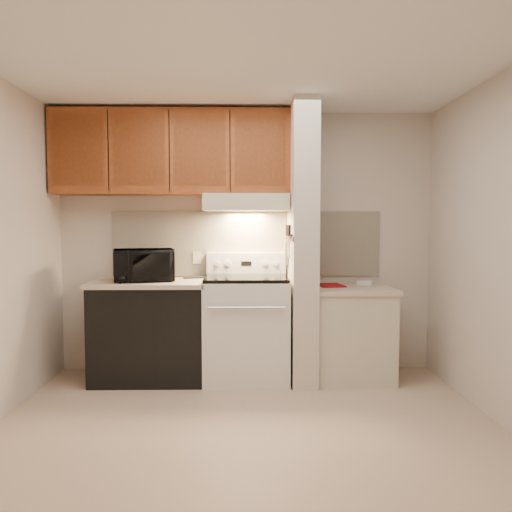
{
  "coord_description": "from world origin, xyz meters",
  "views": [
    {
      "loc": [
        0.01,
        -3.37,
        1.42
      ],
      "look_at": [
        0.08,
        0.75,
        1.16
      ],
      "focal_mm": 35.0,
      "sensor_mm": 36.0,
      "label": 1
    }
  ],
  "objects": [
    {
      "name": "knife_handle_b",
      "position": [
        0.38,
        1.01,
        1.37
      ],
      "size": [
        0.02,
        0.02,
        0.1
      ],
      "primitive_type": "cylinder",
      "color": "black",
      "rests_on": "knife_strip"
    },
    {
      "name": "knife_handle_c",
      "position": [
        0.38,
        1.1,
        1.37
      ],
      "size": [
        0.02,
        0.02,
        0.1
      ],
      "primitive_type": "cylinder",
      "color": "black",
      "rests_on": "knife_strip"
    },
    {
      "name": "right_countertop",
      "position": [
        0.97,
        1.15,
        0.83
      ],
      "size": [
        0.74,
        0.64,
        0.04
      ],
      "primitive_type": "cube",
      "color": "beige",
      "rests_on": "right_cab_base"
    },
    {
      "name": "cab_gap_c",
      "position": [
        -0.14,
        1.16,
        2.08
      ],
      "size": [
        0.01,
        0.01,
        0.73
      ],
      "primitive_type": "cube",
      "color": "black",
      "rests_on": "upper_cabinets"
    },
    {
      "name": "knife_blade_b",
      "position": [
        0.38,
        1.02,
        1.21
      ],
      "size": [
        0.01,
        0.04,
        0.18
      ],
      "primitive_type": "cube",
      "color": "silver",
      "rests_on": "knife_strip"
    },
    {
      "name": "range_body",
      "position": [
        0.0,
        1.16,
        0.46
      ],
      "size": [
        0.76,
        0.65,
        0.92
      ],
      "primitive_type": "cube",
      "color": "silver",
      "rests_on": "floor"
    },
    {
      "name": "red_folder",
      "position": [
        0.79,
        1.25,
        0.85
      ],
      "size": [
        0.25,
        0.32,
        0.01
      ],
      "primitive_type": "cube",
      "rotation": [
        0.0,
        0.0,
        0.13
      ],
      "color": "#990C0F",
      "rests_on": "right_countertop"
    },
    {
      "name": "outlet",
      "position": [
        -0.48,
        1.48,
        1.1
      ],
      "size": [
        0.08,
        0.01,
        0.12
      ],
      "primitive_type": "cube",
      "color": "beige",
      "rests_on": "backsplash"
    },
    {
      "name": "floor",
      "position": [
        0.0,
        0.0,
        0.0
      ],
      "size": [
        3.6,
        3.6,
        0.0
      ],
      "primitive_type": "plane",
      "color": "tan",
      "rests_on": "ground"
    },
    {
      "name": "range_knob_right_inner",
      "position": [
        0.18,
        1.4,
        1.05
      ],
      "size": [
        0.05,
        0.02,
        0.05
      ],
      "primitive_type": "cylinder",
      "rotation": [
        1.57,
        0.0,
        0.0
      ],
      "color": "silver",
      "rests_on": "range_backguard"
    },
    {
      "name": "knife_handle_d",
      "position": [
        0.38,
        1.19,
        1.37
      ],
      "size": [
        0.02,
        0.02,
        0.1
      ],
      "primitive_type": "cylinder",
      "color": "black",
      "rests_on": "knife_strip"
    },
    {
      "name": "microwave",
      "position": [
        -0.93,
        1.15,
        1.06
      ],
      "size": [
        0.6,
        0.47,
        0.29
      ],
      "primitive_type": "imported",
      "rotation": [
        0.0,
        0.0,
        0.25
      ],
      "color": "black",
      "rests_on": "left_countertop"
    },
    {
      "name": "cooktop",
      "position": [
        0.0,
        1.16,
        0.94
      ],
      "size": [
        0.74,
        0.64,
        0.03
      ],
      "primitive_type": "cube",
      "color": "black",
      "rests_on": "range_body"
    },
    {
      "name": "left_countertop",
      "position": [
        -0.88,
        1.17,
        0.89
      ],
      "size": [
        1.04,
        0.67,
        0.04
      ],
      "primitive_type": "cube",
      "color": "beige",
      "rests_on": "dishwasher_front"
    },
    {
      "name": "range_hood",
      "position": [
        0.0,
        1.28,
        1.62
      ],
      "size": [
        0.78,
        0.44,
        0.15
      ],
      "primitive_type": "cube",
      "color": "beige",
      "rests_on": "upper_cabinets"
    },
    {
      "name": "cab_door_c",
      "position": [
        -0.42,
        1.17,
        2.08
      ],
      "size": [
        0.46,
        0.01,
        0.63
      ],
      "primitive_type": "cube",
      "color": "brown",
      "rests_on": "upper_cabinets"
    },
    {
      "name": "backsplash",
      "position": [
        0.0,
        1.49,
        1.24
      ],
      "size": [
        2.6,
        0.02,
        0.63
      ],
      "primitive_type": "cube",
      "color": "white",
      "rests_on": "wall_back"
    },
    {
      "name": "knife_blade_e",
      "position": [
        0.38,
        1.27,
        1.21
      ],
      "size": [
        0.01,
        0.04,
        0.18
      ],
      "primitive_type": "cube",
      "color": "silver",
      "rests_on": "knife_strip"
    },
    {
      "name": "cab_door_b",
      "position": [
        -0.96,
        1.17,
        2.08
      ],
      "size": [
        0.46,
        0.01,
        0.63
      ],
      "primitive_type": "cube",
      "color": "brown",
      "rests_on": "upper_cabinets"
    },
    {
      "name": "oven_window",
      "position": [
        0.0,
        0.84,
        0.5
      ],
      "size": [
        0.5,
        0.01,
        0.3
      ],
      "primitive_type": "cube",
      "color": "black",
      "rests_on": "range_body"
    },
    {
      "name": "range_knob_left_inner",
      "position": [
        -0.18,
        1.4,
        1.05
      ],
      "size": [
        0.05,
        0.02,
        0.05
      ],
      "primitive_type": "cylinder",
      "rotation": [
        1.57,
        0.0,
        0.0
      ],
      "color": "silver",
      "rests_on": "range_backguard"
    },
    {
      "name": "knife_handle_e",
      "position": [
        0.38,
        1.27,
        1.37
      ],
      "size": [
        0.02,
        0.02,
        0.1
      ],
      "primitive_type": "cylinder",
      "color": "black",
      "rests_on": "knife_strip"
    },
    {
      "name": "white_box",
      "position": [
        1.13,
        1.33,
        0.87
      ],
      "size": [
        0.16,
        0.14,
        0.04
      ],
      "primitive_type": "cube",
      "rotation": [
        0.0,
        0.0,
        -0.39
      ],
      "color": "white",
      "rests_on": "right_countertop"
    },
    {
      "name": "knife_blade_c",
      "position": [
        0.38,
        1.1,
        1.2
      ],
      "size": [
        0.01,
        0.04,
        0.2
      ],
      "primitive_type": "cube",
      "color": "silver",
      "rests_on": "knife_strip"
    },
    {
      "name": "oven_mitt",
      "position": [
        0.38,
        1.32,
        1.15
      ],
      "size": [
        0.03,
        0.09,
        0.22
      ],
      "primitive_type": "cube",
      "color": "slate",
      "rests_on": "partition_pillar"
    },
    {
      "name": "wall_right",
      "position": [
        1.8,
        0.0,
        1.25
      ],
      "size": [
        0.02,
        3.0,
        2.5
      ],
      "primitive_type": "cube",
      "color": "beige",
      "rests_on": "floor"
    },
    {
      "name": "oven_handle",
      "position": [
        0.0,
        0.8,
        0.72
      ],
      "size": [
        0.65,
        0.02,
        0.02
      ],
      "primitive_type": "cylinder",
      "rotation": [
        0.0,
        1.57,
        0.0
      ],
      "color": "silver",
      "rests_on": "range_body"
    },
    {
      "name": "cab_gap_b",
      "position": [
        -0.69,
        1.16,
        2.08
      ],
      "size": [
        0.01,
        0.01,
        0.73
      ],
      "primitive_type": "cube",
      "color": "black",
      "rests_on": "upper_cabinets"
    },
    {
      "name": "hood_lip",
      "position": [
        0.0,
        1.07,
        1.58
      ],
      "size": [
        0.78,
        0.04,
        0.06
      ],
      "primitive_type": "cube",
      "color": "beige",
      "rests_on": "range_hood"
    },
    {
      "name": "knife_blade_d",
      "position": [
        0.38,
        1.19,
        1.22
      ],
      "size": [
        0.01,
        0.04,
        0.16
      ],
      "primitive_type": "cube",
      "color": "silver",
      "rests_on": "knife_strip"
    },
    {
      "name": "spoon_rest",
      "position": [
        -0.48,
        1.36,
        0.92
      ],
      "size": [
        0.24,
        0.13,
        0.02
      ],
      "primitive_type": "cube",
      "rotation": [
        0.0,
        0.0,
        0.29
      ],
      "color": "black",
      "rests_on": "left_countertop"
    },
    {
      "name": "knife_blade_a",
      "position": [
        0.38,
        0.93,
        1.22
      ],
      "size": [
        0.01,
        0.03,
        0.16
      ],
      "primitive_type": "cube",
      "color": "silver",
      "rests_on": "knife_strip"
    },
    {
      "name": "dishwasher_front",
      "position": [
        -0.88,
        1.17,
        0.43
      ],
      "size": [
        1.0,
        0.63,
        0.87
      ],
      "primitive_type": "cube",
      "color": "black",
      "rests_on": "floor"
    },
    {
      "name": "range_display",
      "position": [
        0.0,
        1.4,
        1.05
      ],
      "size": [
        0.1,
        0.01,
        0.04
      ],
      "primitive_type": "cube",
      "color": "black",
      "rests_on": "range_backguard"
    },
    {
      "name": "knife_strip",
      "position": [
        0.39,
        1.1,
        1.32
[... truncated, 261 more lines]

